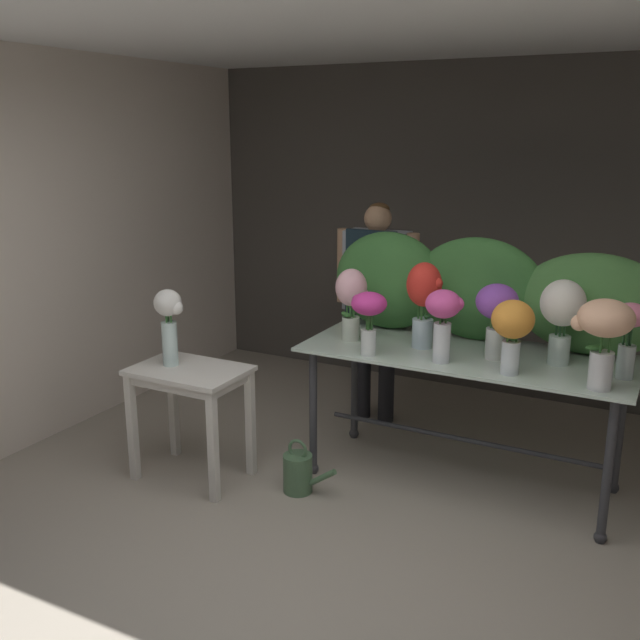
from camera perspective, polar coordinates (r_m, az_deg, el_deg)
The scene contains 19 objects.
ground_plane at distance 4.83m, azimuth 6.91°, elevation -11.74°, with size 7.82×7.82×0.00m, color #9E9384.
wall_back at distance 6.07m, azimuth 13.32°, elevation 6.84°, with size 5.10×0.12×2.69m, color #4C4742.
wall_left at distance 5.77m, azimuth -17.15°, elevation 6.18°, with size 0.12×3.67×2.69m, color beige.
ceiling_slab at distance 4.36m, azimuth 8.13°, elevation 22.62°, with size 5.22×3.67×0.12m, color silver.
display_table_glass at distance 4.45m, azimuth 11.43°, elevation -4.22°, with size 1.95×0.83×0.86m.
side_table_white at distance 4.55m, azimuth -10.29°, elevation -5.14°, with size 0.70×0.48×0.73m.
florist at distance 5.28m, azimuth 4.48°, elevation 2.52°, with size 0.63×0.24×1.65m.
foliage_backdrop at distance 4.59m, azimuth 13.05°, elevation 2.22°, with size 2.12×0.32×0.65m.
vase_scarlet_dahlias at distance 4.38m, azimuth 8.24°, elevation 1.83°, with size 0.23×0.21×0.53m.
vase_peach_snapdragons at distance 3.90m, azimuth 21.62°, elevation -0.72°, with size 0.31×0.28×0.47m.
vase_violet_freesia at distance 4.25m, azimuth 13.81°, elevation 0.81°, with size 0.24×0.24×0.44m.
vase_magenta_lilies at distance 4.21m, azimuth 3.88°, elevation 0.59°, with size 0.22×0.21×0.38m.
vase_blush_roses at distance 4.50m, azimuth 2.49°, elevation 1.86°, with size 0.20×0.20×0.46m.
vase_sunset_anemones at distance 4.00m, azimuth 15.00°, elevation -0.51°, with size 0.23×0.23×0.42m.
vase_rosy_stock at distance 4.14m, azimuth 23.30°, elevation -0.90°, with size 0.19×0.18×0.42m.
vase_ivory_carnations at distance 4.24m, azimuth 18.68°, elevation 0.68°, with size 0.25×0.25×0.49m.
vase_fuchsia_peonies at distance 4.12m, azimuth 9.78°, elevation 0.27°, with size 0.22×0.20×0.43m.
vase_white_roses_tall at distance 4.51m, azimuth -11.90°, elevation -0.04°, with size 0.19×0.17×0.48m.
watering_can at distance 4.49m, azimuth -1.71°, elevation -12.00°, with size 0.35×0.18×0.34m.
Camera 1 is at (1.47, -2.28, 2.16)m, focal length 40.30 mm.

